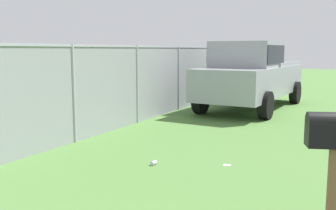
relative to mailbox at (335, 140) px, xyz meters
name	(u,v)px	position (x,y,z in m)	size (l,w,h in m)	color
mailbox	(335,140)	(0.00, 0.00, 0.00)	(0.36, 0.55, 1.30)	brown
pickup_truck	(251,74)	(8.20, 3.04, 0.07)	(5.52, 2.37, 2.09)	#93999E
fence_section	(109,86)	(3.38, 4.95, 0.01)	(16.72, 0.07, 1.96)	#9EA3A8
litter_wrapper_midfield_a	(227,165)	(2.09, 1.71, -1.03)	(0.12, 0.08, 0.01)	silver
litter_can_midfield_b	(154,163)	(1.56, 2.78, -1.00)	(0.07, 0.07, 0.12)	silver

